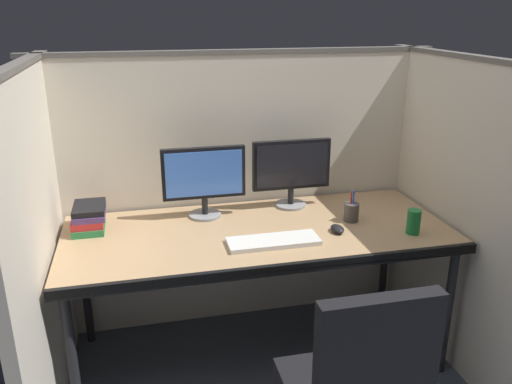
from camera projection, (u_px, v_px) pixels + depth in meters
cubicle_partition_rear at (240, 191)px, 2.96m from camera, size 2.21×0.06×1.57m
cubicle_partition_left at (41, 249)px, 2.25m from camera, size 0.06×1.41×1.57m
cubicle_partition_right at (450, 211)px, 2.68m from camera, size 0.06×1.41×1.57m
desk at (259, 239)px, 2.58m from camera, size 1.90×0.80×0.74m
monitor_left at (204, 177)px, 2.66m from camera, size 0.43×0.17×0.37m
monitor_right at (291, 169)px, 2.81m from camera, size 0.43×0.17×0.37m
keyboard_main at (273, 241)px, 2.42m from camera, size 0.43×0.15×0.02m
computer_mouse at (337, 229)px, 2.54m from camera, size 0.06×0.10×0.04m
soda_can at (414, 222)px, 2.51m from camera, size 0.07×0.07×0.12m
pen_cup at (351, 212)px, 2.66m from camera, size 0.08×0.08×0.17m
book_stack at (89, 218)px, 2.55m from camera, size 0.16×0.22×0.13m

